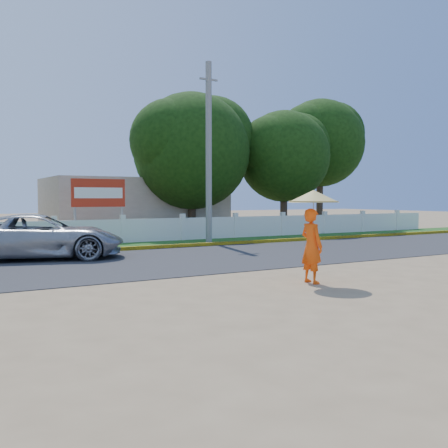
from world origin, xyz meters
The scene contains 11 objects.
ground centered at (0.00, 0.00, 0.00)m, with size 120.00×120.00×0.00m, color #9E8460.
road centered at (0.00, 4.50, 0.01)m, with size 60.00×7.00×0.02m, color #38383A.
grass_verge centered at (0.00, 9.75, 0.01)m, with size 60.00×3.50×0.03m, color #2D601E.
curb centered at (0.00, 8.05, 0.08)m, with size 40.00×0.18×0.16m, color yellow.
fence centered at (0.00, 11.20, 0.55)m, with size 40.00×0.10×1.10m, color silver.
building_near centered at (3.00, 18.00, 1.60)m, with size 10.00×6.00×3.20m, color #B7AD99.
utility_pole centered at (3.53, 9.51, 4.12)m, with size 0.28×0.28×8.23m, color gray.
vehicle centered at (-4.30, 6.93, 0.76)m, with size 2.53×5.49×1.52m, color #A0A2A7.
monk_with_parasol centered at (0.55, -1.32, 1.47)m, with size 1.24×1.24×2.26m.
billboard centered at (-0.77, 12.30, 2.14)m, with size 2.50×0.13×2.95m.
tree_row centered at (0.83, 14.30, 5.04)m, with size 34.79×7.36×9.05m.
Camera 1 is at (-7.31, -10.65, 2.07)m, focal length 40.00 mm.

